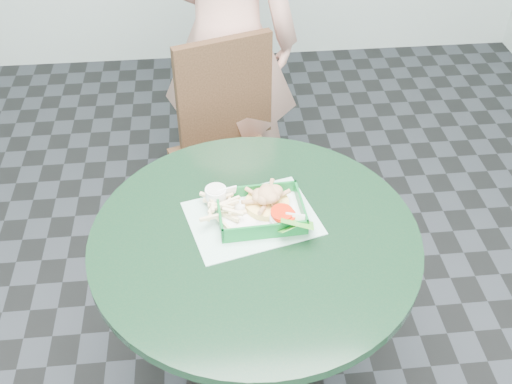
{
  "coord_description": "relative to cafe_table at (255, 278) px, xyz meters",
  "views": [
    {
      "loc": [
        -0.11,
        -1.2,
        1.98
      ],
      "look_at": [
        0.01,
        0.1,
        0.84
      ],
      "focal_mm": 42.0,
      "sensor_mm": 36.0,
      "label": 1
    }
  ],
  "objects": [
    {
      "name": "cafe_table",
      "position": [
        0.0,
        0.0,
        0.0
      ],
      "size": [
        0.95,
        0.95,
        0.75
      ],
      "color": "black",
      "rests_on": "floor"
    },
    {
      "name": "dining_chair",
      "position": [
        -0.04,
        0.79,
        -0.05
      ],
      "size": [
        0.4,
        0.4,
        0.93
      ],
      "rotation": [
        0.0,
        0.0,
        0.31
      ],
      "color": "#4D2E18",
      "rests_on": "floor"
    },
    {
      "name": "sauce_ramekin",
      "position": [
        -0.1,
        0.14,
        0.22
      ],
      "size": [
        0.06,
        0.06,
        0.04
      ],
      "rotation": [
        0.0,
        0.0,
        0.16
      ],
      "color": "white",
      "rests_on": "food_basket"
    },
    {
      "name": "diner_person",
      "position": [
        -0.01,
        1.08,
        0.33
      ],
      "size": [
        0.75,
        0.57,
        1.83
      ],
      "primitive_type": "imported",
      "rotation": [
        0.0,
        0.0,
        2.92
      ],
      "color": "#E9A895",
      "rests_on": "floor"
    },
    {
      "name": "fries_pile",
      "position": [
        -0.08,
        0.09,
        0.21
      ],
      "size": [
        0.14,
        0.15,
        0.05
      ],
      "primitive_type": null,
      "rotation": [
        0.0,
        0.0,
        -0.3
      ],
      "color": "#FFE3A9",
      "rests_on": "food_basket"
    },
    {
      "name": "garnish_cup",
      "position": [
        0.09,
        0.01,
        0.21
      ],
      "size": [
        0.12,
        0.11,
        0.05
      ],
      "rotation": [
        0.0,
        0.0,
        0.21
      ],
      "color": "white",
      "rests_on": "food_basket"
    },
    {
      "name": "placemat",
      "position": [
        -0.0,
        0.06,
        0.17
      ],
      "size": [
        0.42,
        0.35,
        0.0
      ],
      "primitive_type": "cube",
      "rotation": [
        0.0,
        0.0,
        0.25
      ],
      "color": "#9DC9B8",
      "rests_on": "cafe_table"
    },
    {
      "name": "food_basket",
      "position": [
        0.02,
        0.06,
        0.19
      ],
      "size": [
        0.25,
        0.18,
        0.05
      ],
      "rotation": [
        0.0,
        0.0,
        0.06
      ],
      "color": "#0A6224",
      "rests_on": "placemat"
    },
    {
      "name": "floor",
      "position": [
        0.0,
        0.0,
        -0.58
      ],
      "size": [
        4.0,
        5.0,
        0.02
      ],
      "primitive_type": "cube",
      "color": "#303335",
      "rests_on": "ground"
    },
    {
      "name": "crab_sandwich",
      "position": [
        0.05,
        0.09,
        0.22
      ],
      "size": [
        0.13,
        0.13,
        0.08
      ],
      "rotation": [
        0.0,
        0.0,
        -0.35
      ],
      "color": "#E7C464",
      "rests_on": "food_basket"
    }
  ]
}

